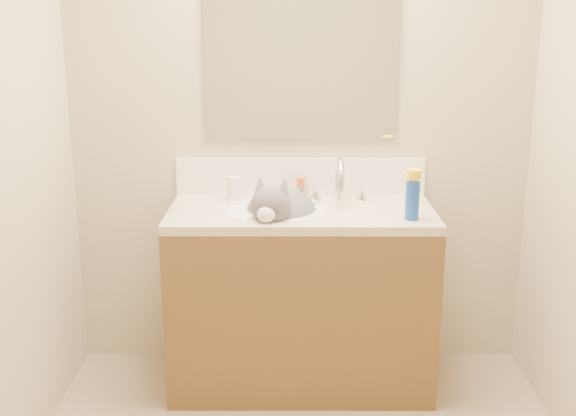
{
  "coord_description": "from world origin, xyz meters",
  "views": [
    {
      "loc": [
        -0.05,
        -2.16,
        1.74
      ],
      "look_at": [
        -0.06,
        0.92,
        0.88
      ],
      "focal_mm": 45.0,
      "sensor_mm": 36.0,
      "label": 1
    }
  ],
  "objects_px": {
    "vanity_cabinet": "(301,302)",
    "silver_jar": "(303,192)",
    "amber_bottle": "(301,187)",
    "basin": "(275,226)",
    "spray_can": "(412,201)",
    "pill_bottle": "(233,188)",
    "faucet": "(339,184)",
    "cat": "(280,214)"
  },
  "relations": [
    {
      "from": "faucet",
      "to": "silver_jar",
      "type": "relative_size",
      "value": 4.83
    },
    {
      "from": "vanity_cabinet",
      "to": "spray_can",
      "type": "relative_size",
      "value": 7.24
    },
    {
      "from": "spray_can",
      "to": "vanity_cabinet",
      "type": "bearing_deg",
      "value": 161.63
    },
    {
      "from": "faucet",
      "to": "silver_jar",
      "type": "height_order",
      "value": "faucet"
    },
    {
      "from": "basin",
      "to": "cat",
      "type": "height_order",
      "value": "cat"
    },
    {
      "from": "vanity_cabinet",
      "to": "pill_bottle",
      "type": "bearing_deg",
      "value": 152.32
    },
    {
      "from": "basin",
      "to": "pill_bottle",
      "type": "height_order",
      "value": "pill_bottle"
    },
    {
      "from": "vanity_cabinet",
      "to": "basin",
      "type": "height_order",
      "value": "basin"
    },
    {
      "from": "pill_bottle",
      "to": "basin",
      "type": "bearing_deg",
      "value": -44.8
    },
    {
      "from": "vanity_cabinet",
      "to": "amber_bottle",
      "type": "height_order",
      "value": "amber_bottle"
    },
    {
      "from": "basin",
      "to": "cat",
      "type": "relative_size",
      "value": 0.91
    },
    {
      "from": "vanity_cabinet",
      "to": "amber_bottle",
      "type": "distance_m",
      "value": 0.54
    },
    {
      "from": "basin",
      "to": "spray_can",
      "type": "distance_m",
      "value": 0.62
    },
    {
      "from": "faucet",
      "to": "pill_bottle",
      "type": "xyz_separation_m",
      "value": [
        -0.5,
        0.03,
        -0.03
      ]
    },
    {
      "from": "spray_can",
      "to": "pill_bottle",
      "type": "bearing_deg",
      "value": 157.73
    },
    {
      "from": "silver_jar",
      "to": "spray_can",
      "type": "distance_m",
      "value": 0.59
    },
    {
      "from": "basin",
      "to": "faucet",
      "type": "distance_m",
      "value": 0.38
    },
    {
      "from": "cat",
      "to": "pill_bottle",
      "type": "relative_size",
      "value": 4.4
    },
    {
      "from": "amber_bottle",
      "to": "spray_can",
      "type": "xyz_separation_m",
      "value": [
        0.47,
        -0.37,
        0.03
      ]
    },
    {
      "from": "basin",
      "to": "amber_bottle",
      "type": "xyz_separation_m",
      "value": [
        0.12,
        0.24,
        0.12
      ]
    },
    {
      "from": "cat",
      "to": "spray_can",
      "type": "xyz_separation_m",
      "value": [
        0.57,
        -0.14,
        0.1
      ]
    },
    {
      "from": "spray_can",
      "to": "faucet",
      "type": "bearing_deg",
      "value": 134.83
    },
    {
      "from": "silver_jar",
      "to": "spray_can",
      "type": "relative_size",
      "value": 0.35
    },
    {
      "from": "pill_bottle",
      "to": "vanity_cabinet",
      "type": "bearing_deg",
      "value": -27.68
    },
    {
      "from": "vanity_cabinet",
      "to": "cat",
      "type": "distance_m",
      "value": 0.44
    },
    {
      "from": "vanity_cabinet",
      "to": "silver_jar",
      "type": "distance_m",
      "value": 0.52
    },
    {
      "from": "basin",
      "to": "faucet",
      "type": "height_order",
      "value": "faucet"
    },
    {
      "from": "pill_bottle",
      "to": "amber_bottle",
      "type": "relative_size",
      "value": 1.15
    },
    {
      "from": "amber_bottle",
      "to": "silver_jar",
      "type": "bearing_deg",
      "value": -34.03
    },
    {
      "from": "vanity_cabinet",
      "to": "faucet",
      "type": "bearing_deg",
      "value": 37.29
    },
    {
      "from": "faucet",
      "to": "basin",
      "type": "bearing_deg",
      "value": -150.88
    },
    {
      "from": "basin",
      "to": "pill_bottle",
      "type": "distance_m",
      "value": 0.31
    },
    {
      "from": "amber_bottle",
      "to": "vanity_cabinet",
      "type": "bearing_deg",
      "value": -90.12
    },
    {
      "from": "pill_bottle",
      "to": "silver_jar",
      "type": "height_order",
      "value": "pill_bottle"
    },
    {
      "from": "vanity_cabinet",
      "to": "silver_jar",
      "type": "bearing_deg",
      "value": 86.21
    },
    {
      "from": "basin",
      "to": "amber_bottle",
      "type": "distance_m",
      "value": 0.3
    },
    {
      "from": "basin",
      "to": "pill_bottle",
      "type": "bearing_deg",
      "value": 135.2
    },
    {
      "from": "vanity_cabinet",
      "to": "cat",
      "type": "bearing_deg",
      "value": -171.23
    },
    {
      "from": "pill_bottle",
      "to": "silver_jar",
      "type": "distance_m",
      "value": 0.34
    },
    {
      "from": "cat",
      "to": "spray_can",
      "type": "height_order",
      "value": "cat"
    },
    {
      "from": "basin",
      "to": "amber_bottle",
      "type": "relative_size",
      "value": 4.59
    },
    {
      "from": "cat",
      "to": "pill_bottle",
      "type": "height_order",
      "value": "cat"
    }
  ]
}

